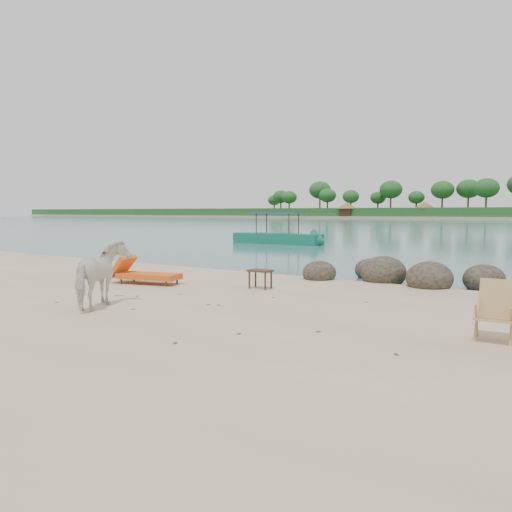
% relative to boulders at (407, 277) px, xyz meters
% --- Properties ---
extents(boulders, '(6.26, 2.77, 0.96)m').
position_rel_boulders_xyz_m(boulders, '(0.00, 0.00, 0.00)').
color(boulders, '#2D261E').
rests_on(boulders, ground).
extents(cow, '(1.43, 1.78, 1.37)m').
position_rel_boulders_xyz_m(cow, '(-4.08, -7.20, 0.49)').
color(cow, white).
rests_on(cow, ground).
extents(side_table, '(0.60, 0.39, 0.48)m').
position_rel_boulders_xyz_m(side_table, '(-2.78, -3.26, 0.05)').
color(side_table, '#322214').
rests_on(side_table, ground).
extents(lounge_chair, '(2.27, 1.25, 0.64)m').
position_rel_boulders_xyz_m(lounge_chair, '(-5.78, -4.26, 0.13)').
color(lounge_chair, orange).
rests_on(lounge_chair, ground).
extents(deck_chair, '(0.63, 0.68, 0.93)m').
position_rel_boulders_xyz_m(deck_chair, '(3.07, -5.61, 0.27)').
color(deck_chair, tan).
rests_on(deck_chair, ground).
extents(boat_near, '(6.74, 1.71, 3.25)m').
position_rel_boulders_xyz_m(boat_near, '(-12.62, 13.47, 1.43)').
color(boat_near, '#126851').
rests_on(boat_near, water).
extents(dead_leaves, '(8.45, 7.21, 0.00)m').
position_rel_boulders_xyz_m(dead_leaves, '(-2.85, -5.89, -0.19)').
color(dead_leaves, brown).
rests_on(dead_leaves, ground).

